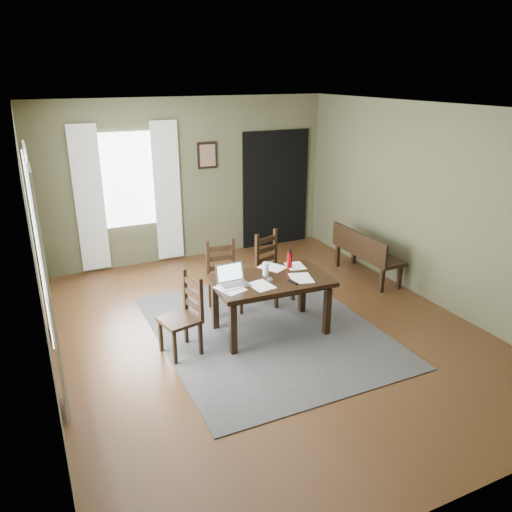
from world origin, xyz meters
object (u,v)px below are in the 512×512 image
chair_back_right (273,268)px  laptop (232,279)px  chair_back_left (224,278)px  dining_table (271,285)px  water_bottle (290,260)px  bench (365,250)px  chair_end (183,316)px

chair_back_right → laptop: 1.25m
chair_back_left → laptop: (-0.19, -0.76, 0.31)m
dining_table → water_bottle: water_bottle is taller
chair_back_left → water_bottle: size_ratio=4.01×
chair_back_right → bench: 1.67m
chair_back_left → chair_back_right: (0.75, 0.01, 0.01)m
dining_table → chair_end: (-1.12, -0.02, -0.17)m
chair_end → dining_table: bearing=79.1°
dining_table → laptop: size_ratio=4.07×
chair_back_left → water_bottle: (0.67, -0.59, 0.36)m
chair_back_left → water_bottle: chair_back_left is taller
chair_back_right → laptop: (-0.94, -0.77, 0.30)m
chair_end → water_bottle: (1.50, 0.25, 0.36)m
bench → water_bottle: 1.92m
bench → dining_table: bearing=114.0°
dining_table → chair_back_left: 0.88m
chair_back_right → dining_table: bearing=-138.5°
water_bottle → bench: bearing=22.5°
chair_end → laptop: 0.71m
chair_back_left → chair_end: bearing=-129.7°
dining_table → water_bottle: size_ratio=6.11×
chair_back_left → water_bottle: bearing=-36.0°
dining_table → chair_end: 1.13m
chair_end → bench: bearing=94.4°
chair_back_right → water_bottle: bearing=-116.7°
bench → water_bottle: (-1.74, -0.72, 0.37)m
dining_table → water_bottle: (0.38, 0.22, 0.20)m
dining_table → chair_end: bearing=-176.0°
chair_back_right → bench: size_ratio=0.72×
laptop → chair_back_right: bearing=37.6°
water_bottle → laptop: bearing=-168.6°
bench → laptop: laptop is taller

